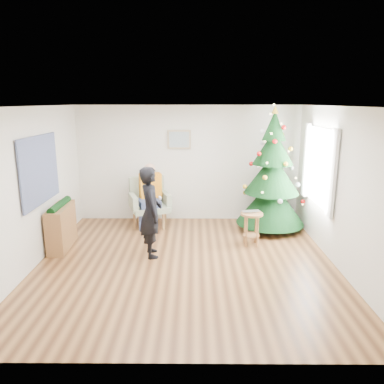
{
  "coord_description": "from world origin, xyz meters",
  "views": [
    {
      "loc": [
        0.14,
        -5.88,
        2.67
      ],
      "look_at": [
        0.1,
        0.6,
        1.1
      ],
      "focal_mm": 35.0,
      "sensor_mm": 36.0,
      "label": 1
    }
  ],
  "objects_px": {
    "christmas_tree": "(272,176)",
    "armchair": "(150,208)",
    "stool": "(251,229)",
    "standing_man": "(151,212)",
    "console": "(61,227)"
  },
  "relations": [
    {
      "from": "christmas_tree",
      "to": "armchair",
      "type": "relative_size",
      "value": 2.48
    },
    {
      "from": "christmas_tree",
      "to": "stool",
      "type": "xyz_separation_m",
      "value": [
        -0.54,
        -0.92,
        -0.84
      ]
    },
    {
      "from": "stool",
      "to": "standing_man",
      "type": "xyz_separation_m",
      "value": [
        -1.84,
        -0.52,
        0.48
      ]
    },
    {
      "from": "christmas_tree",
      "to": "stool",
      "type": "relative_size",
      "value": 4.09
    },
    {
      "from": "armchair",
      "to": "standing_man",
      "type": "xyz_separation_m",
      "value": [
        0.23,
        -1.72,
        0.41
      ]
    },
    {
      "from": "standing_man",
      "to": "console",
      "type": "distance_m",
      "value": 1.79
    },
    {
      "from": "armchair",
      "to": "console",
      "type": "height_order",
      "value": "armchair"
    },
    {
      "from": "christmas_tree",
      "to": "armchair",
      "type": "distance_m",
      "value": 2.74
    },
    {
      "from": "stool",
      "to": "console",
      "type": "xyz_separation_m",
      "value": [
        -3.56,
        -0.16,
        0.08
      ]
    },
    {
      "from": "christmas_tree",
      "to": "standing_man",
      "type": "xyz_separation_m",
      "value": [
        -2.38,
        -1.44,
        -0.37
      ]
    },
    {
      "from": "standing_man",
      "to": "console",
      "type": "bearing_deg",
      "value": 64.19
    },
    {
      "from": "christmas_tree",
      "to": "console",
      "type": "height_order",
      "value": "christmas_tree"
    },
    {
      "from": "armchair",
      "to": "standing_man",
      "type": "height_order",
      "value": "standing_man"
    },
    {
      "from": "stool",
      "to": "armchair",
      "type": "height_order",
      "value": "armchair"
    },
    {
      "from": "armchair",
      "to": "christmas_tree",
      "type": "bearing_deg",
      "value": -24.86
    }
  ]
}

